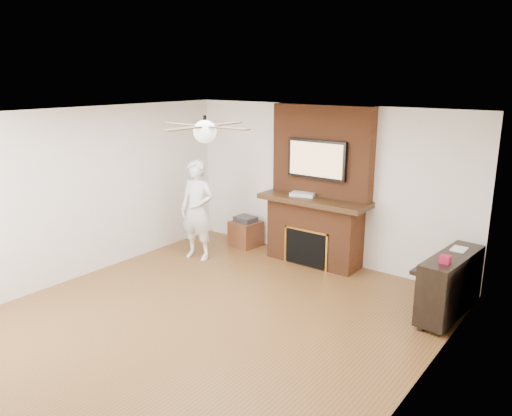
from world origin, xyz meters
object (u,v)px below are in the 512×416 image
Objects in this scene: piano at (450,284)px; fireplace at (317,202)px; person at (197,210)px; side_table at (246,232)px.

fireplace is at bearing 168.87° from piano.
person is 1.28× the size of piano.
person reaches higher than side_table.
fireplace reaches higher than piano.
side_table is at bearing 175.78° from piano.
fireplace is 4.71× the size of side_table.
piano is at bearing -2.95° from side_table.
fireplace is 2.46m from piano.
piano is at bearing -16.14° from fireplace.
fireplace is 1.93m from person.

